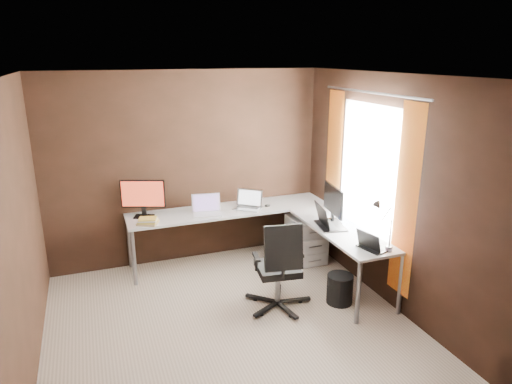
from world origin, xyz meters
The scene contains 15 objects.
room centered at (0.34, 0.07, 1.28)m, with size 3.60×3.60×2.50m.
desk centered at (0.84, 1.04, 0.68)m, with size 2.65×2.25×0.73m.
drawer_pedestal centered at (1.43, 1.15, 0.30)m, with size 0.42×0.50×0.60m, color silver.
monitor_left centered at (-0.61, 1.59, 1.00)m, with size 0.52×0.24×0.47m.
monitor_right centered at (1.50, 0.61, 0.99)m, with size 0.16×0.55×0.45m.
laptop_white centered at (0.15, 1.44, 0.78)m, with size 0.40×0.31×0.24m.
laptop_silver centered at (0.72, 1.46, 0.78)m, with size 0.43×0.41×0.23m.
laptop_black_big centered at (1.36, 0.49, 0.79)m, with size 0.35×0.45×0.27m.
laptop_black_small centered at (1.47, -0.25, 0.78)m, with size 0.28×0.34×0.20m.
book_stack centered at (-0.61, 1.32, 0.77)m, with size 0.29×0.27×0.07m.
mouse_left centered at (-0.63, 1.36, 0.75)m, with size 0.08×0.05×0.03m, color black.
mouse_corner centered at (0.97, 1.41, 0.75)m, with size 0.08×0.05×0.03m, color black.
desk_lamp centered at (1.55, -0.29, 1.06)m, with size 0.18×0.21×0.53m.
office_chair centered at (0.60, 0.16, 0.30)m, with size 0.57×0.58×1.02m.
wastebasket centered at (1.29, 0.02, 0.17)m, with size 0.29×0.29×0.33m, color black.
Camera 1 is at (-1.19, -3.92, 2.68)m, focal length 32.00 mm.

